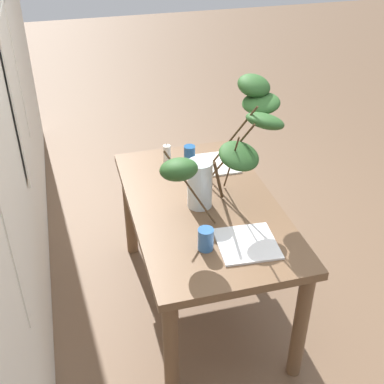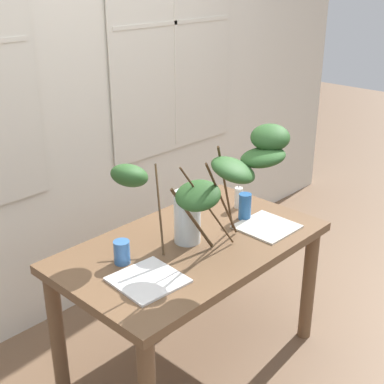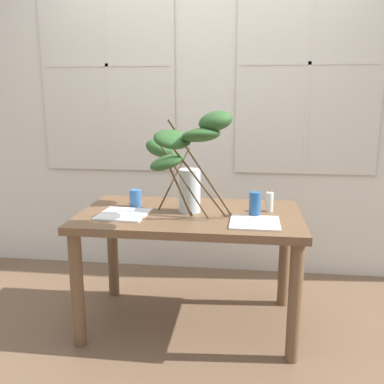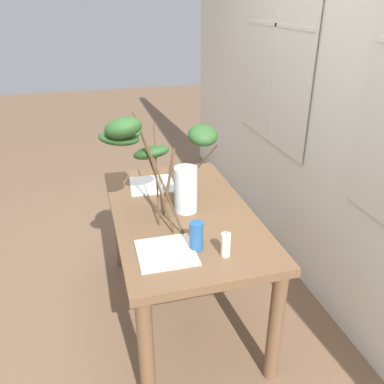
% 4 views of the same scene
% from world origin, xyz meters
% --- Properties ---
extents(ground, '(14.00, 14.00, 0.00)m').
position_xyz_m(ground, '(0.00, 0.00, 0.00)').
color(ground, brown).
extents(dining_table, '(1.32, 0.77, 0.72)m').
position_xyz_m(dining_table, '(0.00, 0.00, 0.61)').
color(dining_table, brown).
rests_on(dining_table, ground).
extents(vase_with_branches, '(0.64, 0.76, 0.63)m').
position_xyz_m(vase_with_branches, '(-0.02, -0.11, 1.07)').
color(vase_with_branches, silver).
rests_on(vase_with_branches, dining_table).
extents(drinking_glass_blue_left, '(0.07, 0.07, 0.11)m').
position_xyz_m(drinking_glass_blue_left, '(-0.36, 0.09, 0.78)').
color(drinking_glass_blue_left, '#386BAD').
rests_on(drinking_glass_blue_left, dining_table).
extents(drinking_glass_blue_right, '(0.07, 0.07, 0.14)m').
position_xyz_m(drinking_glass_blue_right, '(0.38, -0.02, 0.80)').
color(drinking_glass_blue_right, '#235693').
rests_on(drinking_glass_blue_right, dining_table).
extents(plate_square_left, '(0.29, 0.29, 0.01)m').
position_xyz_m(plate_square_left, '(-0.38, -0.10, 0.73)').
color(plate_square_left, white).
rests_on(plate_square_left, dining_table).
extents(plate_square_right, '(0.28, 0.28, 0.01)m').
position_xyz_m(plate_square_right, '(0.38, -0.17, 0.73)').
color(plate_square_right, silver).
rests_on(plate_square_right, dining_table).
extents(pillar_candle, '(0.04, 0.04, 0.13)m').
position_xyz_m(pillar_candle, '(0.47, 0.09, 0.78)').
color(pillar_candle, silver).
rests_on(pillar_candle, dining_table).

